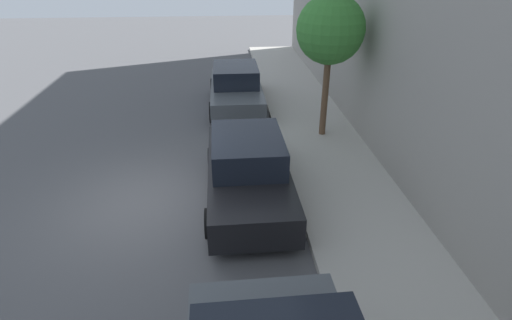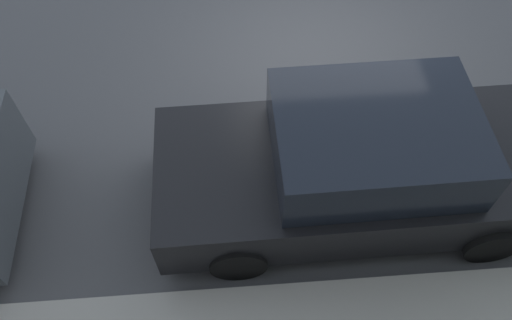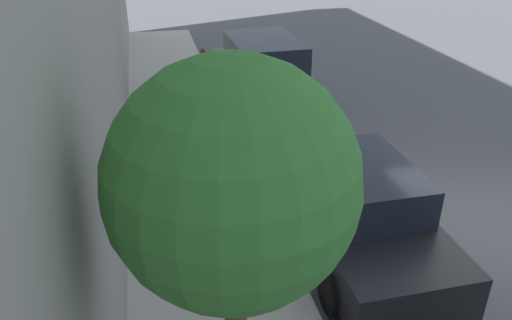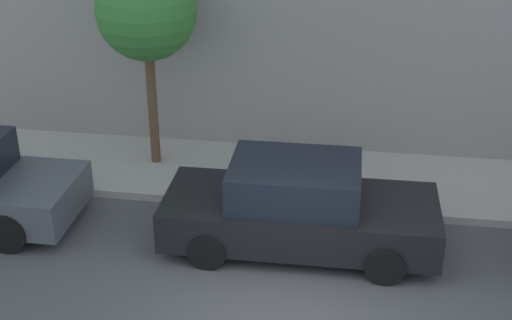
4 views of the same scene
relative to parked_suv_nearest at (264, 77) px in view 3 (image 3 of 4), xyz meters
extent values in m
plane|color=#515154|center=(-2.39, 6.23, -0.93)|extent=(60.00, 60.00, 0.00)
cube|color=#B2ADA3|center=(2.38, 6.23, -0.86)|extent=(2.55, 32.00, 0.15)
cube|color=#4C5156|center=(0.00, 0.00, -0.23)|extent=(2.05, 4.84, 0.96)
cube|color=black|center=(0.00, 0.00, 0.65)|extent=(1.78, 2.63, 0.80)
cylinder|color=black|center=(-0.93, 1.49, -0.61)|extent=(0.22, 0.64, 0.64)
cylinder|color=black|center=(0.93, 1.49, -0.61)|extent=(0.22, 0.64, 0.64)
cylinder|color=black|center=(-0.93, -1.49, -0.61)|extent=(0.22, 0.64, 0.64)
cylinder|color=black|center=(0.93, -1.49, -0.61)|extent=(0.22, 0.64, 0.64)
cube|color=black|center=(0.01, 6.28, -0.37)|extent=(1.86, 4.52, 0.68)
cube|color=black|center=(0.01, 6.38, 0.29)|extent=(1.61, 2.12, 0.64)
cylinder|color=black|center=(-0.84, 7.68, -0.62)|extent=(0.22, 0.63, 0.63)
cylinder|color=black|center=(0.86, 7.68, -0.62)|extent=(0.22, 0.63, 0.63)
cylinder|color=black|center=(-0.84, 4.89, -0.62)|extent=(0.22, 0.63, 0.63)
cylinder|color=black|center=(0.86, 4.89, -0.62)|extent=(0.22, 0.63, 0.63)
cylinder|color=#ADADB2|center=(1.56, -0.59, -0.19)|extent=(0.07, 0.07, 1.19)
cube|color=#2D2D33|center=(1.56, -0.59, 0.55)|extent=(0.11, 0.15, 0.28)
cube|color=red|center=(1.56, -0.59, 0.71)|extent=(0.04, 0.09, 0.05)
sphere|color=#387F33|center=(2.53, 9.48, 2.34)|extent=(1.91, 1.91, 1.91)
camera|label=1|loc=(-0.45, -1.70, 4.27)|focal=28.00mm
camera|label=2|loc=(3.05, 4.92, 4.42)|focal=35.00mm
camera|label=3|loc=(3.05, 12.62, 4.16)|focal=35.00mm
camera|label=4|loc=(-10.18, 5.47, 5.65)|focal=50.00mm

